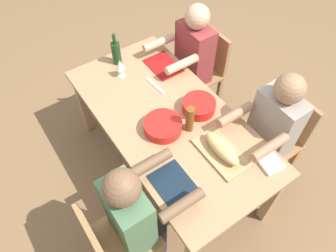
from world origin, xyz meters
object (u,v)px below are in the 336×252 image
serving_bowl_fruit (163,126)px  wine_glass (120,65)px  diner_far_left (135,213)px  dining_table (168,124)px  chair_near_right (204,67)px  serving_bowl_greens (199,105)px  chair_far_left (114,242)px  chair_near_left (279,134)px  diner_near_left (270,128)px  wine_bottle (116,53)px  beer_bottle (190,119)px  cutting_board (221,153)px  bread_loaf (222,148)px  napkin_stack (271,164)px

serving_bowl_fruit → wine_glass: 0.67m
diner_far_left → serving_bowl_fruit: bearing=-49.5°
dining_table → chair_near_right: 0.93m
serving_bowl_greens → wine_glass: (0.66, 0.30, 0.07)m
dining_table → chair_far_left: 0.93m
chair_near_left → diner_near_left: diner_near_left is taller
diner_far_left → wine_bottle: diner_far_left is taller
diner_near_left → serving_bowl_greens: diner_near_left is taller
serving_bowl_greens → wine_glass: wine_glass is taller
beer_bottle → diner_near_left: bearing=-121.1°
serving_bowl_fruit → cutting_board: 0.45m
chair_near_right → chair_near_left: bearing=180.0°
serving_bowl_greens → wine_glass: 0.73m
dining_table → cutting_board: size_ratio=4.48×
chair_near_right → bread_loaf: 1.21m
chair_near_right → chair_far_left: bearing=122.6°
chair_near_left → chair_near_right: size_ratio=1.00×
cutting_board → chair_near_right: bearing=-34.1°
chair_near_left → dining_table: bearing=57.4°
diner_near_left → napkin_stack: 0.35m
dining_table → wine_bottle: (0.75, 0.01, 0.19)m
chair_near_right → beer_bottle: size_ratio=3.86×
serving_bowl_fruit → diner_far_left: bearing=130.5°
bread_loaf → wine_glass: 1.08m
serving_bowl_greens → napkin_stack: (-0.66, -0.10, -0.04)m
chair_near_left → diner_far_left: (-0.00, 1.36, 0.21)m
serving_bowl_fruit → chair_near_left: bearing=-115.8°
serving_bowl_fruit → wine_glass: (0.66, -0.03, 0.07)m
beer_bottle → napkin_stack: bearing=-153.9°
serving_bowl_fruit → wine_bottle: 0.84m
diner_near_left → beer_bottle: size_ratio=5.45×
bread_loaf → diner_near_left: bearing=-92.3°
dining_table → chair_near_left: size_ratio=2.11×
chair_near_left → beer_bottle: 0.86m
diner_far_left → beer_bottle: 0.74m
bread_loaf → beer_bottle: bearing=9.9°
napkin_stack → beer_bottle: bearing=26.1°
chair_near_right → bread_loaf: (-0.97, 0.65, 0.32)m
chair_near_left → diner_near_left: (-0.00, 0.18, 0.21)m
dining_table → beer_bottle: size_ratio=8.15×
diner_near_left → beer_bottle: 0.63m
dining_table → serving_bowl_fruit: serving_bowl_fruit is taller
chair_near_right → serving_bowl_fruit: size_ratio=3.05×
cutting_board → wine_bottle: bearing=6.0°
chair_near_right → wine_bottle: (0.26, 0.78, 0.37)m
diner_far_left → wine_glass: (1.08, -0.52, 0.16)m
diner_near_left → chair_near_right: size_ratio=1.41×
chair_near_right → beer_bottle: bearing=133.6°
serving_bowl_greens → wine_glass: size_ratio=1.52×
napkin_stack → chair_near_right: bearing=-19.6°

